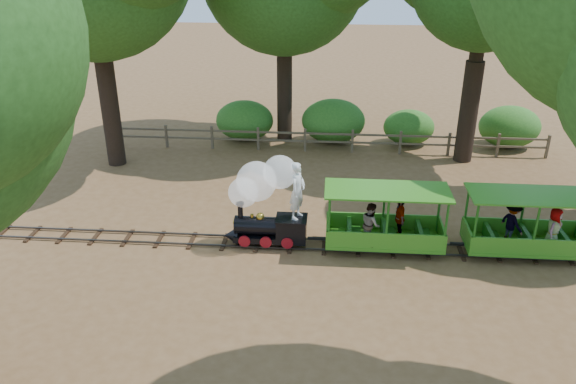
# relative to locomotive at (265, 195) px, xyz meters

# --- Properties ---
(ground) EXTENTS (90.00, 90.00, 0.00)m
(ground) POSITION_rel_locomotive_xyz_m (1.74, -0.07, -1.62)
(ground) COLOR brown
(ground) RESTS_ON ground
(track) EXTENTS (22.00, 1.00, 0.10)m
(track) POSITION_rel_locomotive_xyz_m (1.74, -0.07, -1.55)
(track) COLOR #3F3D3A
(track) RESTS_ON ground
(locomotive) EXTENTS (2.48, 1.16, 2.84)m
(locomotive) POSITION_rel_locomotive_xyz_m (0.00, 0.00, 0.00)
(locomotive) COLOR black
(locomotive) RESTS_ON ground
(carriage_front) EXTENTS (3.52, 1.44, 1.83)m
(carriage_front) POSITION_rel_locomotive_xyz_m (3.44, -0.12, -0.81)
(carriage_front) COLOR #38881D
(carriage_front) RESTS_ON track
(carriage_rear) EXTENTS (3.52, 1.44, 1.83)m
(carriage_rear) POSITION_rel_locomotive_xyz_m (7.48, -0.08, -0.81)
(carriage_rear) COLOR #38881D
(carriage_rear) RESTS_ON track
(fence) EXTENTS (18.10, 0.10, 1.00)m
(fence) POSITION_rel_locomotive_xyz_m (1.74, 7.93, -1.04)
(fence) COLOR brown
(fence) RESTS_ON ground
(shrub_west) EXTENTS (2.57, 1.98, 1.78)m
(shrub_west) POSITION_rel_locomotive_xyz_m (-2.04, 9.23, -0.73)
(shrub_west) COLOR #2D6B1E
(shrub_west) RESTS_ON ground
(shrub_mid_w) EXTENTS (2.79, 2.15, 1.93)m
(shrub_mid_w) POSITION_rel_locomotive_xyz_m (1.91, 9.23, -0.65)
(shrub_mid_w) COLOR #2D6B1E
(shrub_mid_w) RESTS_ON ground
(shrub_mid_e) EXTENTS (2.21, 1.70, 1.53)m
(shrub_mid_e) POSITION_rel_locomotive_xyz_m (5.21, 9.23, -0.85)
(shrub_mid_e) COLOR #2D6B1E
(shrub_mid_e) RESTS_ON ground
(shrub_east) EXTENTS (2.61, 2.00, 1.80)m
(shrub_east) POSITION_rel_locomotive_xyz_m (9.49, 9.23, -0.71)
(shrub_east) COLOR #2D6B1E
(shrub_east) RESTS_ON ground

